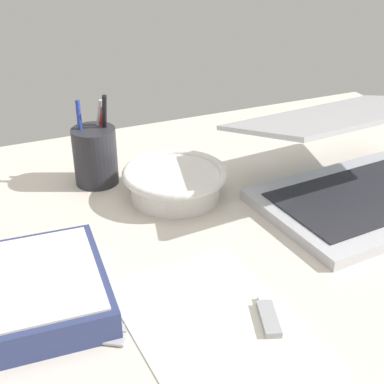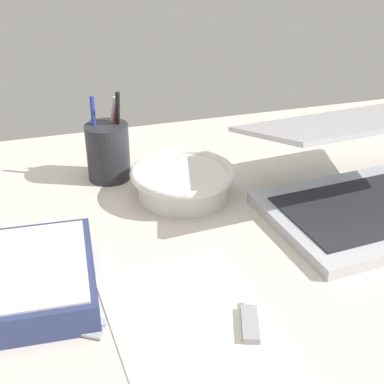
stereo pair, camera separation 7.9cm
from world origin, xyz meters
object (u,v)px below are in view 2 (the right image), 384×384
at_px(laptop, 370,179).
at_px(bowl, 183,181).
at_px(scissors, 27,327).
at_px(pen_cup, 108,151).

bearing_deg(laptop, bowl, 151.12).
xyz_separation_m(laptop, scissors, (-0.55, -0.13, -0.05)).
height_order(laptop, scissors, laptop).
relative_size(bowl, scissors, 1.38).
distance_m(laptop, bowl, 0.31).
bearing_deg(bowl, scissors, -136.18).
relative_size(bowl, pen_cup, 1.10).
height_order(bowl, pen_cup, pen_cup).
xyz_separation_m(laptop, pen_cup, (-0.39, 0.24, 0.00)).
bearing_deg(scissors, pen_cup, 86.58).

